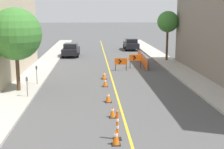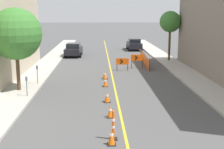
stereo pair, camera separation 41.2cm
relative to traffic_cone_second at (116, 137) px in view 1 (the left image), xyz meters
The scene contains 18 objects.
lane_stripe 20.03m from the traffic_cone_second, 88.18° to the left, with size 0.12×52.07×0.01m.
sidewalk_left 20.82m from the traffic_cone_second, 105.96° to the left, with size 2.26×52.07×0.15m.
sidewalk_right 21.21m from the traffic_cone_second, 70.73° to the left, with size 2.26×52.07×0.15m.
traffic_cone_second is the anchor object (origin of this frame).
traffic_cone_third 3.32m from the traffic_cone_second, 88.72° to the left, with size 0.35×0.35×0.63m.
traffic_cone_fourth 6.06m from the traffic_cone_second, 90.03° to the left, with size 0.41×0.41×0.64m.
traffic_cone_fifth 10.02m from the traffic_cone_second, 90.10° to the left, with size 0.40×0.40×0.64m.
traffic_cone_farthest 12.64m from the traffic_cone_second, 89.96° to the left, with size 0.46×0.46×0.60m.
delineator_post_front 0.60m from the traffic_cone_second, 79.94° to the left, with size 0.35×0.35×1.28m.
arrow_barricade_primary 16.20m from the traffic_cone_second, 84.04° to the left, with size 1.15×0.13×1.15m.
arrow_barricade_secondary 17.52m from the traffic_cone_second, 79.58° to the left, with size 1.19×0.11×1.31m.
safety_mesh_fence 20.15m from the traffic_cone_second, 77.85° to the left, with size 0.34×8.08×1.01m.
parked_car_curb_near 25.95m from the traffic_cone_second, 97.67° to the left, with size 1.98×4.37×1.59m.
parked_car_curb_mid 32.05m from the traffic_cone_second, 81.83° to the left, with size 1.93×4.30×1.59m.
parking_meter_near_curb 8.72m from the traffic_cone_second, 124.67° to the left, with size 0.12×0.11×1.25m.
parking_meter_far_curb 11.72m from the traffic_cone_second, 115.03° to the left, with size 0.12×0.11×1.35m.
street_tree_left_near 11.10m from the traffic_cone_second, 123.70° to the left, with size 3.39×3.39×5.43m.
street_tree_right_near 22.65m from the traffic_cone_second, 71.42° to the left, with size 2.24×2.24×5.23m.
Camera 1 is at (-1.55, -5.77, 5.30)m, focal length 50.00 mm.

